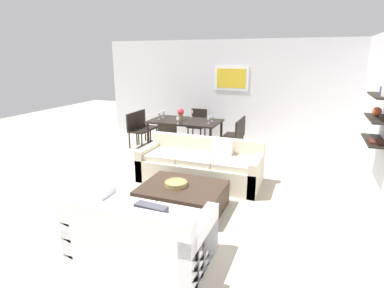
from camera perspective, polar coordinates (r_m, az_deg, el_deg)
The scene contains 20 objects.
ground_plane at distance 5.68m, azimuth -0.26°, elevation -7.86°, with size 18.00×18.00×0.00m, color #BCB29E.
back_wall_unit at distance 8.59m, azimuth 10.30°, elevation 9.31°, with size 8.40×0.09×2.70m.
sofa_beige at distance 5.85m, azimuth 1.57°, elevation -4.10°, with size 2.23×0.90×0.78m.
loveseat_white at distance 3.80m, azimuth -9.24°, elevation -15.93°, with size 1.57×0.90×0.78m.
coffee_table at distance 4.85m, azimuth -1.77°, elevation -9.73°, with size 1.23×0.97×0.38m.
decorative_bowl at distance 4.77m, azimuth -2.93°, elevation -7.16°, with size 0.35×0.35×0.07m.
dining_table at distance 7.73m, azimuth -1.27°, elevation 3.83°, with size 1.72×1.01×0.75m.
dining_chair_right_far at distance 7.61m, azimuth 8.28°, elevation 2.10°, with size 0.44×0.44×0.88m.
dining_chair_foot at distance 6.96m, azimuth -4.11°, elevation 0.94°, with size 0.44×0.44×0.88m.
dining_chair_left_far at distance 8.52m, azimuth -8.61°, elevation 3.54°, with size 0.44×0.44×0.88m.
dining_chair_head at distance 8.60m, azimuth 1.05°, elevation 3.84°, with size 0.44×0.44×0.88m.
dining_chair_right_near at distance 7.18m, azimuth 7.46°, elevation 1.31°, with size 0.44×0.44×0.88m.
dining_chair_left_near at distance 8.13m, azimuth -10.19°, elevation 2.89°, with size 0.44×0.44×0.88m.
wine_glass_left_far at distance 8.07m, azimuth -5.23°, elevation 5.67°, with size 0.07×0.07×0.18m.
wine_glass_head at distance 8.10m, azimuth -0.08°, elevation 5.83°, with size 0.07×0.07×0.19m.
wine_glass_foot at distance 7.29m, azimuth -2.61°, elevation 4.58°, with size 0.06×0.06×0.16m.
wine_glass_right_far at distance 7.60m, azimuth 3.64°, elevation 4.94°, with size 0.07×0.07×0.15m.
wine_glass_left_near at distance 7.85m, azimuth -6.04°, elevation 5.39°, with size 0.08×0.08×0.18m.
wine_glass_right_near at distance 7.36m, azimuth 3.06°, elevation 4.72°, with size 0.06×0.06×0.17m.
centerpiece_vase at distance 7.68m, azimuth -2.05°, elevation 5.59°, with size 0.16×0.16×0.30m.
Camera 1 is at (1.89, -4.86, 2.27)m, focal length 29.33 mm.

